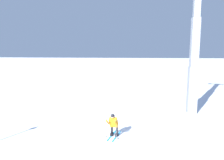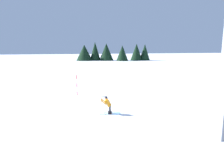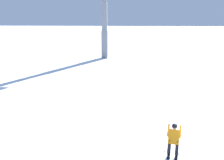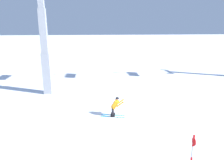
{
  "view_description": "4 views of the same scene",
  "coord_description": "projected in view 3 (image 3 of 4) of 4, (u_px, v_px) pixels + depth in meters",
  "views": [
    {
      "loc": [
        10.34,
        2.24,
        4.75
      ],
      "look_at": [
        -0.5,
        0.86,
        3.21
      ],
      "focal_mm": 33.18,
      "sensor_mm": 36.0,
      "label": 1
    },
    {
      "loc": [
        2.45,
        14.86,
        5.0
      ],
      "look_at": [
        -0.34,
        3.08,
        2.96
      ],
      "focal_mm": 31.33,
      "sensor_mm": 36.0,
      "label": 2
    },
    {
      "loc": [
        -9.52,
        2.6,
        5.46
      ],
      "look_at": [
        -1.33,
        3.3,
        3.32
      ],
      "focal_mm": 39.67,
      "sensor_mm": 36.0,
      "label": 3
    },
    {
      "loc": [
        -2.1,
        -11.35,
        5.78
      ],
      "look_at": [
        -0.48,
        3.25,
        1.87
      ],
      "focal_mm": 32.59,
      "sensor_mm": 36.0,
      "label": 4
    }
  ],
  "objects": [
    {
      "name": "ground_plane",
      "position": [
        193.0,
        150.0,
        10.34
      ],
      "size": [
        260.0,
        260.0,
        0.0
      ],
      "primitive_type": "plane",
      "color": "white"
    },
    {
      "name": "skier_carving_main",
      "position": [
        174.0,
        139.0,
        9.71
      ],
      "size": [
        1.63,
        0.83,
        1.48
      ],
      "color": "#198CCC",
      "rests_on": "ground_plane"
    },
    {
      "name": "lift_tower_far",
      "position": [
        105.0,
        22.0,
        31.99
      ],
      "size": [
        0.79,
        2.62,
        11.29
      ],
      "color": "gray",
      "rests_on": "ground_plane"
    }
  ]
}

